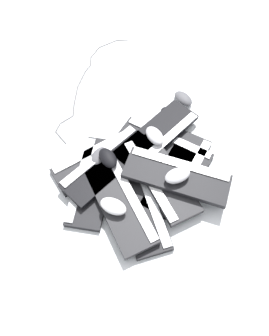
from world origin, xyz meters
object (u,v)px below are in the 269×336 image
(keyboard_3, at_px, (164,147))
(mouse_1, at_px, (178,175))
(mouse_0, at_px, (155,136))
(mouse_5, at_px, (183,99))
(mouse_6, at_px, (171,113))
(keyboard_2, at_px, (178,173))
(keyboard_7, at_px, (119,203))
(keyboard_4, at_px, (101,159))
(keyboard_6, at_px, (161,176))
(mouse_4, at_px, (108,158))
(keyboard_0, at_px, (93,181))
(keyboard_1, at_px, (139,204))
(mouse_2, at_px, (99,156))
(keyboard_5, at_px, (108,164))
(keyboard_9, at_px, (177,176))
(keyboard_8, at_px, (156,136))
(mouse_3, at_px, (113,206))

(keyboard_3, bearing_deg, mouse_1, 71.71)
(mouse_0, xyz_separation_m, mouse_1, (0.04, 0.23, 0.03))
(mouse_5, distance_m, mouse_6, 0.12)
(keyboard_2, xyz_separation_m, keyboard_7, (0.30, 0.02, 0.03))
(keyboard_4, bearing_deg, keyboard_6, 129.47)
(mouse_0, height_order, mouse_5, mouse_0)
(mouse_1, distance_m, mouse_4, 0.31)
(keyboard_0, xyz_separation_m, mouse_6, (-0.50, -0.15, 0.01))
(keyboard_0, bearing_deg, keyboard_1, 121.70)
(keyboard_0, distance_m, mouse_6, 0.52)
(keyboard_0, bearing_deg, mouse_1, 146.34)
(mouse_0, distance_m, mouse_6, 0.21)
(mouse_4, xyz_separation_m, mouse_6, (-0.40, -0.12, -0.06))
(mouse_2, bearing_deg, mouse_5, -14.13)
(mouse_1, bearing_deg, mouse_0, 85.85)
(keyboard_5, relative_size, mouse_2, 4.22)
(keyboard_5, xyz_separation_m, mouse_2, (0.02, -0.05, 0.01))
(keyboard_0, relative_size, keyboard_6, 0.98)
(keyboard_4, distance_m, keyboard_7, 0.25)
(keyboard_9, xyz_separation_m, mouse_6, (-0.19, -0.33, -0.05))
(keyboard_0, bearing_deg, keyboard_8, -170.97)
(keyboard_6, bearing_deg, keyboard_4, -50.53)
(keyboard_0, xyz_separation_m, mouse_3, (-0.01, 0.18, 0.07))
(keyboard_1, distance_m, mouse_6, 0.51)
(mouse_2, bearing_deg, keyboard_5, -100.79)
(keyboard_3, bearing_deg, keyboard_6, 53.15)
(mouse_0, bearing_deg, mouse_3, 123.92)
(keyboard_5, xyz_separation_m, mouse_5, (-0.51, -0.18, -0.02))
(keyboard_2, bearing_deg, keyboard_3, -96.74)
(keyboard_3, distance_m, mouse_2, 0.30)
(keyboard_5, height_order, mouse_4, mouse_4)
(keyboard_0, bearing_deg, mouse_0, -173.53)
(keyboard_0, height_order, keyboard_4, same)
(keyboard_5, distance_m, mouse_5, 0.54)
(keyboard_7, distance_m, mouse_5, 0.67)
(keyboard_0, xyz_separation_m, mouse_2, (-0.07, -0.08, 0.04))
(keyboard_7, bearing_deg, keyboard_6, -173.16)
(mouse_4, relative_size, mouse_6, 1.00)
(mouse_3, distance_m, mouse_4, 0.23)
(keyboard_0, relative_size, keyboard_4, 0.98)
(keyboard_8, bearing_deg, keyboard_5, 6.23)
(keyboard_2, bearing_deg, keyboard_1, 12.54)
(keyboard_4, xyz_separation_m, keyboard_8, (-0.27, 0.03, 0.03))
(keyboard_4, xyz_separation_m, mouse_5, (-0.52, -0.12, 0.01))
(keyboard_2, bearing_deg, mouse_5, -126.57)
(keyboard_4, relative_size, mouse_6, 4.08)
(keyboard_5, bearing_deg, mouse_0, -177.57)
(keyboard_2, distance_m, keyboard_8, 0.20)
(keyboard_9, bearing_deg, keyboard_6, -43.50)
(keyboard_8, bearing_deg, keyboard_9, 78.69)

